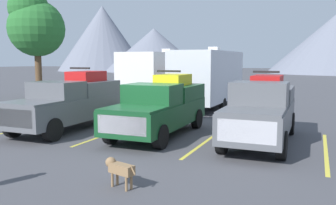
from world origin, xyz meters
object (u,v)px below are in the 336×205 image
object	(u,v)px
pickup_truck_a	(69,101)
pickup_truck_c	(262,109)
camper_trailer_b	(209,76)
dog	(119,168)
camper_trailer_a	(161,75)
pickup_truck_b	(161,106)

from	to	relation	value
pickup_truck_a	pickup_truck_c	size ratio (longest dim) A/B	0.98
pickup_truck_a	camper_trailer_b	xyz separation A→B (m)	(3.58, 8.67, 0.80)
camper_trailer_b	dog	size ratio (longest dim) A/B	9.43
camper_trailer_a	camper_trailer_b	size ratio (longest dim) A/B	1.01
pickup_truck_b	camper_trailer_b	xyz separation A→B (m)	(-0.44, 8.12, 0.84)
pickup_truck_a	dog	bearing A→B (deg)	-43.56
pickup_truck_a	pickup_truck_b	size ratio (longest dim) A/B	0.99
pickup_truck_c	camper_trailer_b	distance (m)	9.06
pickup_truck_a	camper_trailer_a	xyz separation A→B (m)	(0.10, 9.35, 0.77)
pickup_truck_b	pickup_truck_c	xyz separation A→B (m)	(3.87, 0.19, 0.04)
camper_trailer_a	camper_trailer_b	bearing A→B (deg)	-11.12
pickup_truck_c	camper_trailer_a	size ratio (longest dim) A/B	0.67
pickup_truck_a	camper_trailer_a	world-z (taller)	camper_trailer_a
pickup_truck_a	pickup_truck_c	bearing A→B (deg)	5.33
camper_trailer_b	dog	bearing A→B (deg)	-82.02
pickup_truck_c	dog	distance (m)	6.49
pickup_truck_a	pickup_truck_c	world-z (taller)	pickup_truck_a
pickup_truck_a	camper_trailer_b	size ratio (longest dim) A/B	0.67
dog	pickup_truck_c	bearing A→B (deg)	68.59
pickup_truck_a	pickup_truck_c	xyz separation A→B (m)	(7.89, 0.74, -0.00)
camper_trailer_b	dog	xyz separation A→B (m)	(1.95, -13.93, -1.53)
pickup_truck_a	dog	world-z (taller)	pickup_truck_a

